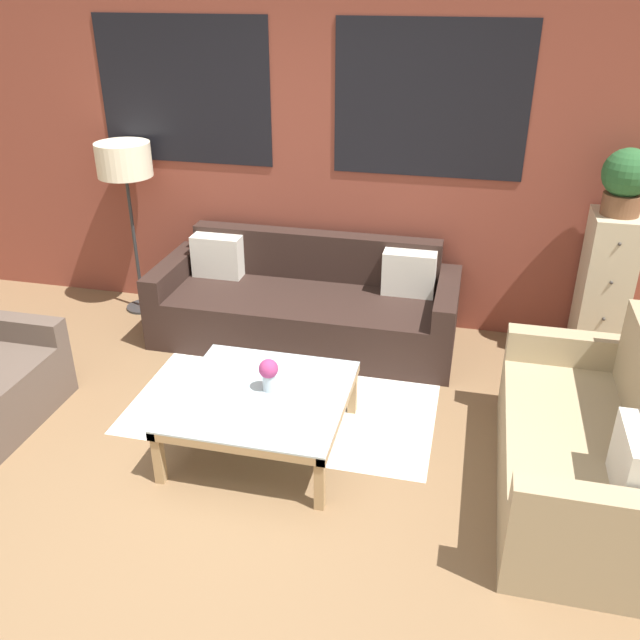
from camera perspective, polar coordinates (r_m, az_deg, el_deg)
ground_plane at (r=3.97m, az=-10.22°, el=-14.38°), size 16.00×16.00×0.00m
wall_back_brick at (r=5.43m, az=-1.32°, el=14.35°), size 8.40×0.09×2.80m
rug at (r=4.78m, az=-2.46°, el=-5.88°), size 2.03×1.54×0.00m
couch_dark at (r=5.33m, az=-1.19°, el=1.16°), size 2.33×0.88×0.78m
settee_vintage at (r=3.99m, az=21.77°, el=-10.19°), size 0.80×1.63×0.92m
coffee_table at (r=4.10m, az=-4.91°, el=-6.76°), size 1.01×1.01×0.37m
floor_lamp at (r=5.72m, az=-16.13°, el=12.36°), size 0.43×0.43×1.44m
drawer_cabinet at (r=5.34m, az=22.76°, el=2.43°), size 0.33×0.43×1.13m
potted_plant at (r=5.09m, az=24.38°, el=10.72°), size 0.33×0.33×0.45m
flower_vase at (r=4.05m, az=-4.35°, el=-4.44°), size 0.12×0.12×0.21m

